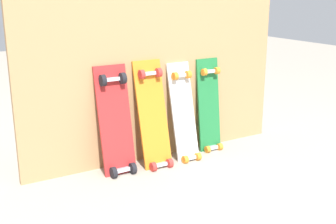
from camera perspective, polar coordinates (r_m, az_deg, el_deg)
The scene contains 6 objects.
ground_plane at distance 3.06m, azimuth -0.67°, elevation -6.03°, with size 12.00×12.00×0.00m, color #A89E8E.
plywood_wall_panel at distance 2.93m, azimuth -1.40°, elevation 7.28°, with size 1.91×0.04×1.41m, color tan.
skateboard_red at distance 2.76m, azimuth -6.83°, elevation -1.71°, with size 0.22×0.22×0.75m.
skateboard_orange at distance 2.86m, azimuth -1.92°, elevation -0.98°, with size 0.20×0.24×0.76m.
skateboard_white at distance 2.98m, azimuth 2.11°, elevation -0.64°, with size 0.17×0.23×0.73m.
skateboard_green at distance 3.15m, azimuth 5.43°, elevation 0.30°, with size 0.18×0.15×0.74m.
Camera 1 is at (-1.40, -2.46, 1.15)m, focal length 46.49 mm.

